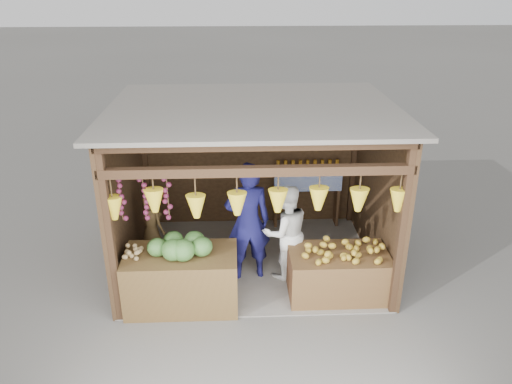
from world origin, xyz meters
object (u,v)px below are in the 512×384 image
counter_right (338,274)px  man_standing (248,222)px  woman_standing (286,232)px  counter_left (182,279)px  vendor_seated (152,222)px

counter_right → man_standing: size_ratio=0.75×
counter_right → woman_standing: woman_standing is taller
counter_left → woman_standing: size_ratio=1.02×
counter_right → vendor_seated: size_ratio=1.50×
man_standing → vendor_seated: size_ratio=2.01×
counter_right → woman_standing: size_ratio=0.93×
counter_left → counter_right: counter_left is taller
woman_standing → vendor_seated: 2.18m
counter_right → man_standing: 1.56m
man_standing → vendor_seated: 1.61m
counter_right → woman_standing: (-0.73, 0.53, 0.43)m
counter_right → vendor_seated: (-2.86, 0.97, 0.44)m
vendor_seated → woman_standing: bearing=-149.6°
vendor_seated → counter_right: bearing=-156.8°
counter_left → vendor_seated: 1.31m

